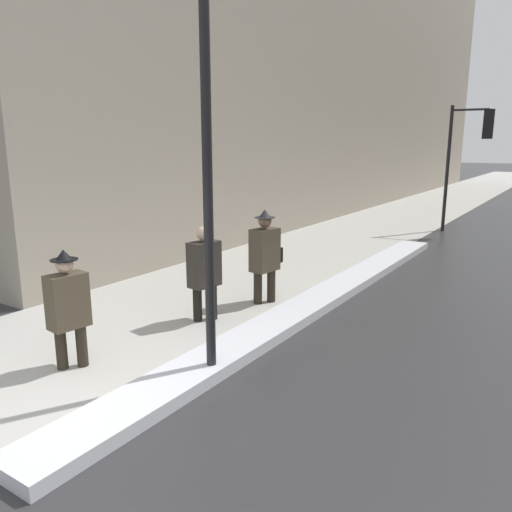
{
  "coord_description": "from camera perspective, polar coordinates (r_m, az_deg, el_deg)",
  "views": [
    {
      "loc": [
        4.02,
        -2.76,
        2.88
      ],
      "look_at": [
        -0.4,
        4.0,
        1.05
      ],
      "focal_mm": 35.0,
      "sensor_mm": 36.0,
      "label": 1
    }
  ],
  "objects": [
    {
      "name": "lamp_post",
      "position": [
        5.85,
        -5.67,
        14.07
      ],
      "size": [
        0.28,
        0.28,
        5.06
      ],
      "color": "black",
      "rests_on": "ground"
    },
    {
      "name": "sidewalk_slab",
      "position": [
        18.97,
        14.32,
        3.64
      ],
      "size": [
        4.0,
        80.0,
        0.01
      ],
      "color": "#B2AFA8",
      "rests_on": "ground"
    },
    {
      "name": "snow_bank_curb",
      "position": [
        9.3,
        7.41,
        -4.86
      ],
      "size": [
        0.7,
        12.15,
        0.16
      ],
      "color": "silver",
      "rests_on": "ground"
    },
    {
      "name": "traffic_light_near",
      "position": [
        17.66,
        23.43,
        11.94
      ],
      "size": [
        1.31,
        0.34,
        4.07
      ],
      "rotation": [
        0.0,
        0.0,
        0.07
      ],
      "color": "black",
      "rests_on": "ground"
    },
    {
      "name": "ground_plane",
      "position": [
        5.66,
        -20.24,
        -18.66
      ],
      "size": [
        160.0,
        160.0,
        0.0
      ],
      "primitive_type": "plane",
      "color": "#2D2D30"
    },
    {
      "name": "pedestrian_in_glasses",
      "position": [
        6.82,
        -20.7,
        -5.23
      ],
      "size": [
        0.35,
        0.52,
        1.59
      ],
      "rotation": [
        0.0,
        0.0,
        -1.71
      ],
      "color": "#2A241B",
      "rests_on": "ground"
    },
    {
      "name": "pedestrian_with_shoulder_bag",
      "position": [
        9.01,
        1.05,
        0.36
      ],
      "size": [
        0.38,
        0.76,
        1.73
      ],
      "rotation": [
        0.0,
        0.0,
        -1.71
      ],
      "color": "#2A241B",
      "rests_on": "ground"
    },
    {
      "name": "pedestrian_trailing",
      "position": [
        8.15,
        -5.93,
        -1.51
      ],
      "size": [
        0.37,
        0.55,
        1.58
      ],
      "rotation": [
        0.0,
        0.0,
        -1.71
      ],
      "color": "black",
      "rests_on": "ground"
    }
  ]
}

